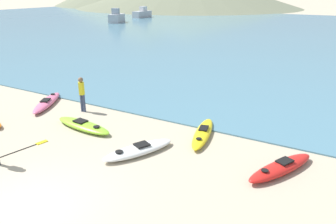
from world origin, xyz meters
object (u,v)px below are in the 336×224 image
Objects in this scene: moored_boat_2 at (142,14)px; kayak_on_sand_6 at (203,133)px; kayak_on_sand_3 at (83,125)px; person_near_waterline at (82,92)px; kayak_on_sand_5 at (47,102)px; moored_boat_1 at (117,17)px; loose_paddle at (12,153)px; kayak_on_sand_0 at (139,150)px; kayak_on_sand_1 at (281,167)px.

kayak_on_sand_6 is at bearing -53.68° from moored_boat_2.
kayak_on_sand_3 is 1.82× the size of person_near_waterline.
moored_boat_1 is (-23.47, 35.71, 0.73)m from kayak_on_sand_5.
loose_paddle is (-0.67, -2.95, -0.14)m from kayak_on_sand_3.
kayak_on_sand_3 is at bearing -158.97° from kayak_on_sand_6.
person_near_waterline reaches higher than kayak_on_sand_0.
moored_boat_2 reaches higher than kayak_on_sand_6.
moored_boat_2 is at bearing 118.68° from kayak_on_sand_5.
person_near_waterline is at bearing 6.42° from kayak_on_sand_5.
moored_boat_2 reaches higher than kayak_on_sand_3.
loose_paddle is (26.49, -39.97, -0.87)m from moored_boat_1.
kayak_on_sand_1 is at bearing -51.85° from moored_boat_2.
kayak_on_sand_5 is (-7.00, 1.99, 0.01)m from kayak_on_sand_0.
kayak_on_sand_6 is at bearing 60.63° from kayak_on_sand_0.
moored_boat_1 is 1.43× the size of loose_paddle.
kayak_on_sand_3 is at bearing -58.65° from moored_boat_2.
moored_boat_2 is (-29.19, 47.93, 0.65)m from kayak_on_sand_3.
kayak_on_sand_0 reaches higher than loose_paddle.
kayak_on_sand_6 is (8.40, 0.50, -0.02)m from kayak_on_sand_5.
moored_boat_2 is 58.34m from loose_paddle.
moored_boat_1 is (-27.16, 37.02, 0.74)m from kayak_on_sand_3.
kayak_on_sand_1 is 8.05m from kayak_on_sand_3.
person_near_waterline is at bearing 133.01° from kayak_on_sand_3.
kayak_on_sand_0 is at bearing -119.37° from kayak_on_sand_6.
kayak_on_sand_1 is at bearing 14.66° from kayak_on_sand_0.
moored_boat_2 is at bearing 126.32° from kayak_on_sand_6.
person_near_waterline is at bearing -54.06° from moored_boat_1.
person_near_waterline is (-9.48, 1.01, 0.81)m from kayak_on_sand_1.
person_near_waterline reaches higher than kayak_on_sand_5.
kayak_on_sand_5 reaches higher than kayak_on_sand_6.
kayak_on_sand_3 reaches higher than loose_paddle.
kayak_on_sand_0 is 58.48m from moored_boat_2.
moored_boat_1 is at bearing -79.46° from moored_boat_2.
kayak_on_sand_0 is 0.73× the size of moored_boat_1.
kayak_on_sand_1 reaches higher than kayak_on_sand_0.
person_near_waterline is at bearing -177.66° from kayak_on_sand_6.
person_near_waterline reaches higher than kayak_on_sand_6.
kayak_on_sand_1 is 9.57m from person_near_waterline.
moored_boat_2 is at bearing 128.15° from kayak_on_sand_1.
moored_boat_1 is at bearing 133.98° from kayak_on_sand_1.
kayak_on_sand_3 is 5.05m from kayak_on_sand_6.
kayak_on_sand_0 is at bearing -11.66° from kayak_on_sand_3.
kayak_on_sand_3 is 2.29m from person_near_waterline.
person_near_waterline is 0.36× the size of moored_boat_2.
kayak_on_sand_3 is at bearing 168.34° from kayak_on_sand_0.
kayak_on_sand_5 is at bearing 125.30° from loose_paddle.
kayak_on_sand_3 is (-3.31, 0.68, -0.00)m from kayak_on_sand_0.
kayak_on_sand_0 is 1.68× the size of person_near_waterline.
kayak_on_sand_1 is at bearing -3.70° from kayak_on_sand_5.
kayak_on_sand_5 reaches higher than kayak_on_sand_3.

